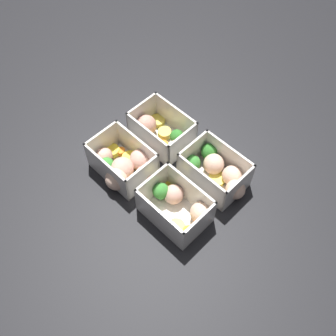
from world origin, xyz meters
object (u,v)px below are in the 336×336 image
container_near_left (124,166)px  container_near_right (179,205)px  container_far_right (217,171)px  container_far_left (160,132)px

container_near_left → container_near_right: same height
container_far_right → container_far_left: bearing=-176.5°
container_near_right → container_far_right: bearing=90.2°
container_far_left → container_far_right: same height
container_near_left → container_far_right: 0.21m
container_near_right → container_far_left: size_ratio=1.12×
container_near_left → container_far_right: same height
container_near_right → container_far_left: 0.20m
container_far_left → container_far_right: bearing=3.5°
container_near_left → container_far_left: same height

